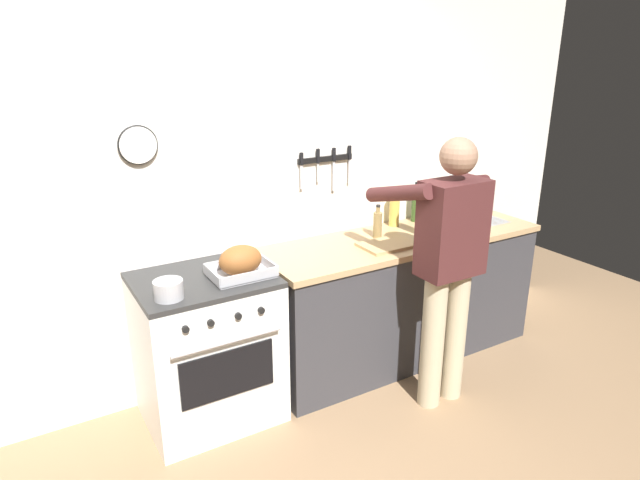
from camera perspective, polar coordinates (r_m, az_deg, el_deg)
wall_back at (r=3.46m, az=-10.94°, el=5.08°), size 6.00×0.13×2.60m
counter_block at (r=4.01m, az=8.21°, el=-5.56°), size 2.03×0.65×0.90m
stove at (r=3.39m, az=-11.41°, el=-10.81°), size 0.76×0.67×0.90m
person_cook at (r=3.35m, az=12.92°, el=-1.78°), size 0.51×0.63×1.66m
roasting_pan at (r=3.15m, az=-8.14°, el=-2.29°), size 0.35×0.26×0.18m
saucepan at (r=2.96m, az=-15.25°, el=-4.92°), size 0.15×0.15×0.10m
cutting_board at (r=3.63m, az=6.96°, el=-0.48°), size 0.36×0.24×0.02m
bottle_olive_oil at (r=4.15m, az=9.80°, el=3.55°), size 0.06×0.06×0.29m
bottle_vinegar at (r=3.77m, az=5.92°, el=1.64°), size 0.06×0.06×0.23m
bottle_cooking_oil at (r=4.02m, az=7.62°, el=3.09°), size 0.07×0.07×0.28m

